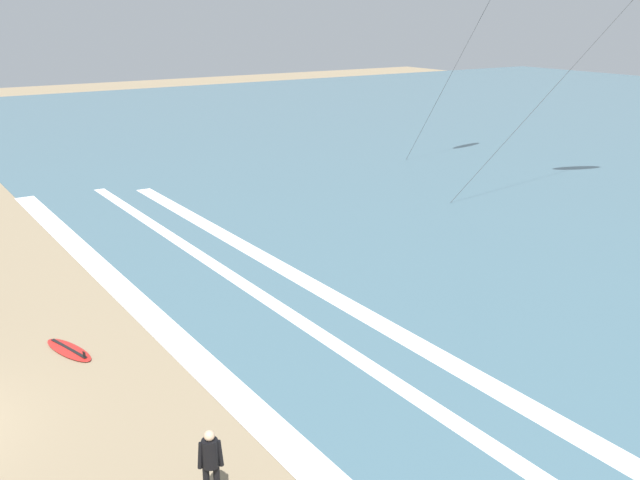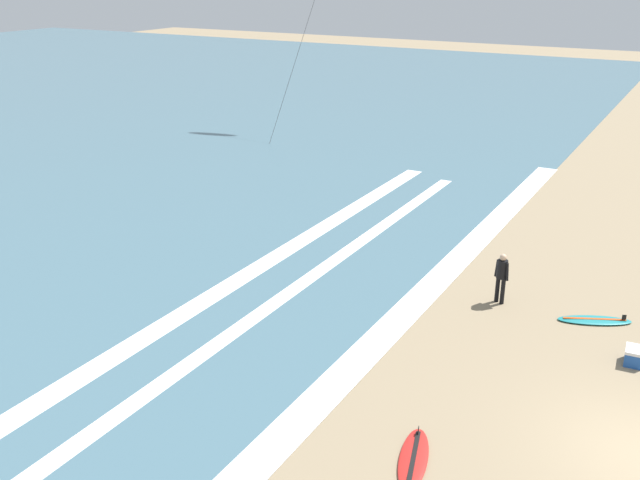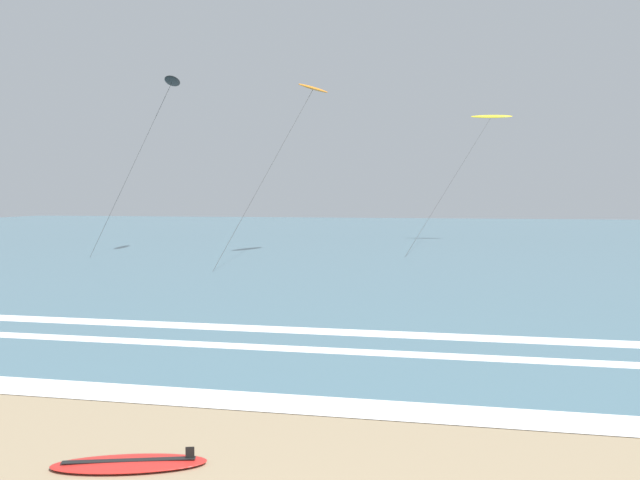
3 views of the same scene
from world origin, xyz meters
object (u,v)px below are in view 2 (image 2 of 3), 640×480
(surfboard_right_spare, at_px, (414,458))
(surfboard_left_pile, at_px, (595,320))
(cooler_box, at_px, (634,356))
(surfer_left_far, at_px, (502,274))

(surfboard_right_spare, bearing_deg, surfboard_left_pile, -14.70)
(surfboard_left_pile, bearing_deg, surfboard_right_spare, 165.30)
(cooler_box, bearing_deg, surfboard_right_spare, 151.54)
(surfer_left_far, bearing_deg, surfboard_left_pile, -87.77)
(surfer_left_far, height_order, surfboard_left_pile, surfer_left_far)
(surfboard_right_spare, distance_m, cooler_box, 7.31)
(surfboard_right_spare, bearing_deg, surfer_left_far, 4.06)
(surfboard_left_pile, relative_size, cooler_box, 3.36)
(surfboard_right_spare, xyz_separation_m, surfboard_left_pile, (8.38, -2.20, 0.00))
(surfer_left_far, height_order, cooler_box, surfer_left_far)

